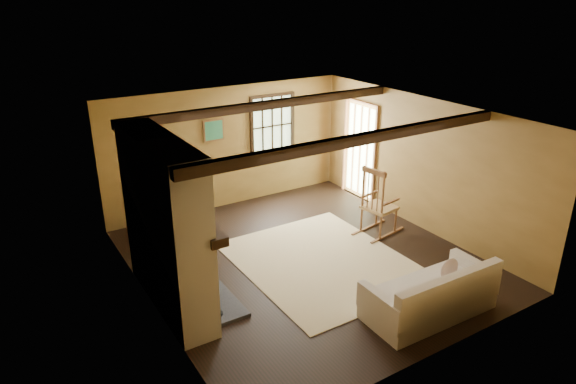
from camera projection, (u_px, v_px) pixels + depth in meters
ground at (305, 260)px, 8.37m from camera, size 5.50×5.50×0.00m
room_envelope at (309, 158)px, 8.07m from camera, size 5.02×5.52×2.44m
fireplace at (168, 231)px, 6.86m from camera, size 1.02×2.30×2.40m
rug at (322, 262)px, 8.31m from camera, size 2.50×3.00×0.01m
rocking_chair at (378, 206)px, 9.09m from camera, size 0.99×0.64×1.27m
sofa at (432, 297)px, 6.89m from camera, size 1.86×0.86×0.74m
firewood_pile at (144, 226)px, 9.31m from camera, size 0.59×0.11×0.21m
laundry_basket at (198, 214)px, 9.71m from camera, size 0.54×0.43×0.30m
basket_pillow at (197, 201)px, 9.61m from camera, size 0.47×0.41×0.20m
armchair at (170, 218)px, 9.01m from camera, size 1.03×1.04×0.73m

